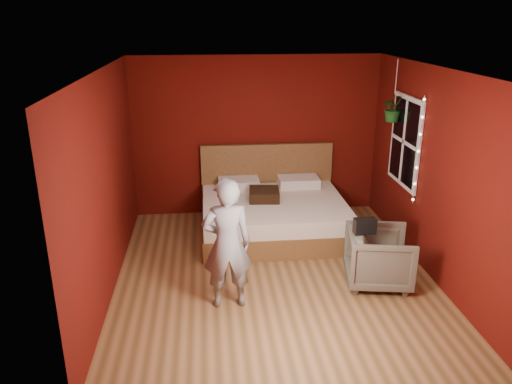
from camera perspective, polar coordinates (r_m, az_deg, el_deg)
The scene contains 10 objects.
floor at distance 6.57m, azimuth 2.04°, elevation -9.39°, with size 4.50×4.50×0.00m, color olive.
room_walls at distance 5.94m, azimuth 2.24°, elevation 4.92°, with size 4.04×4.54×2.62m.
window at distance 7.34m, azimuth 16.66°, elevation 5.55°, with size 0.05×0.97×1.27m.
fairy_lights at distance 6.86m, azimuth 18.07°, elevation 4.45°, with size 0.04×0.04×1.45m.
bed at distance 7.69m, azimuth 1.93°, elevation -2.32°, with size 2.17×1.84×1.19m.
person at distance 5.60m, azimuth -3.34°, elevation -5.95°, with size 0.56×0.37×1.54m, color gray.
armchair at distance 6.40m, azimuth 13.90°, elevation -7.25°, with size 0.76×0.78×0.71m, color #686452.
handbag at distance 6.11m, azimuth 12.32°, elevation -3.81°, with size 0.26×0.13×0.19m, color black.
throw_pillow at distance 7.52m, azimuth 0.94°, elevation -0.30°, with size 0.45×0.45×0.16m, color black.
hanging_plant at distance 7.52m, azimuth 15.45°, elevation 9.24°, with size 0.39×0.35×0.88m.
Camera 1 is at (-0.81, -5.68, 3.19)m, focal length 35.00 mm.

